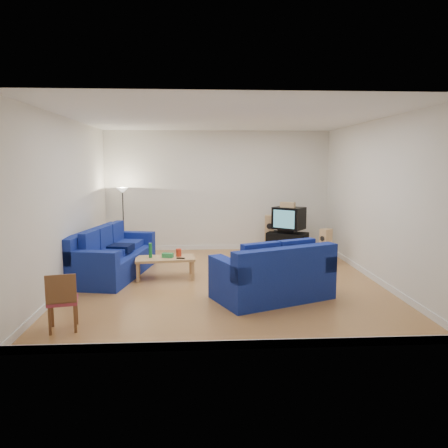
{
  "coord_description": "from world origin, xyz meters",
  "views": [
    {
      "loc": [
        -0.52,
        -8.51,
        2.35
      ],
      "look_at": [
        0.0,
        0.4,
        1.1
      ],
      "focal_mm": 35.0,
      "sensor_mm": 36.0,
      "label": 1
    }
  ],
  "objects": [
    {
      "name": "sofa_three_seat",
      "position": [
        -2.39,
        0.57,
        0.36
      ],
      "size": [
        1.54,
        2.67,
        0.97
      ],
      "rotation": [
        0.0,
        0.0,
        -1.76
      ],
      "color": "navy",
      "rests_on": "ground"
    },
    {
      "name": "television",
      "position": [
        1.74,
        2.27,
        0.97
      ],
      "size": [
        0.89,
        0.86,
        0.55
      ],
      "rotation": [
        0.0,
        0.0,
        -0.68
      ],
      "color": "black",
      "rests_on": "av_receiver"
    },
    {
      "name": "remote",
      "position": [
        -0.89,
        0.15,
        0.44
      ],
      "size": [
        0.17,
        0.09,
        0.02
      ],
      "primitive_type": "cube",
      "rotation": [
        0.0,
        0.0,
        -0.21
      ],
      "color": "black",
      "rests_on": "coffee_table"
    },
    {
      "name": "room",
      "position": [
        0.0,
        0.0,
        1.54
      ],
      "size": [
        6.01,
        6.51,
        3.21
      ],
      "color": "#99602F",
      "rests_on": "ground"
    },
    {
      "name": "dining_chair",
      "position": [
        -2.44,
        -2.5,
        0.47
      ],
      "size": [
        0.48,
        0.48,
        0.85
      ],
      "rotation": [
        0.0,
        0.0,
        0.22
      ],
      "color": "brown",
      "rests_on": "ground"
    },
    {
      "name": "bottle",
      "position": [
        -1.51,
        0.29,
        0.58
      ],
      "size": [
        0.09,
        0.09,
        0.3
      ],
      "primitive_type": "cylinder",
      "rotation": [
        0.0,
        0.0,
        0.29
      ],
      "color": "#197233",
      "rests_on": "coffee_table"
    },
    {
      "name": "speaker_left",
      "position": [
        1.32,
        2.7,
        0.5
      ],
      "size": [
        0.27,
        0.33,
        0.99
      ],
      "rotation": [
        0.0,
        0.0,
        -0.13
      ],
      "color": "tan",
      "rests_on": "ground"
    },
    {
      "name": "floor_lamp",
      "position": [
        -2.45,
        2.7,
        1.43
      ],
      "size": [
        0.3,
        0.3,
        1.73
      ],
      "color": "black",
      "rests_on": "ground"
    },
    {
      "name": "centre_speaker",
      "position": [
        1.7,
        2.23,
        1.31
      ],
      "size": [
        0.39,
        0.31,
        0.13
      ],
      "primitive_type": "cube",
      "rotation": [
        0.0,
        0.0,
        -0.52
      ],
      "color": "tan",
      "rests_on": "television"
    },
    {
      "name": "tissue_box",
      "position": [
        -1.16,
        0.29,
        0.48
      ],
      "size": [
        0.24,
        0.17,
        0.09
      ],
      "primitive_type": "cube",
      "rotation": [
        0.0,
        0.0,
        -0.26
      ],
      "color": "green",
      "rests_on": "coffee_table"
    },
    {
      "name": "sofa_loveseat",
      "position": [
        0.77,
        -1.22,
        0.37
      ],
      "size": [
        2.22,
        1.77,
        0.98
      ],
      "rotation": [
        0.0,
        0.0,
        0.41
      ],
      "color": "navy",
      "rests_on": "ground"
    },
    {
      "name": "red_canister",
      "position": [
        -0.94,
        0.39,
        0.51
      ],
      "size": [
        0.13,
        0.13,
        0.16
      ],
      "primitive_type": "cylinder",
      "rotation": [
        0.0,
        0.0,
        -0.2
      ],
      "color": "red",
      "rests_on": "coffee_table"
    },
    {
      "name": "speaker_right",
      "position": [
        2.45,
        1.4,
        0.41
      ],
      "size": [
        0.31,
        0.29,
        0.83
      ],
      "rotation": [
        0.0,
        0.0,
        -0.98
      ],
      "color": "tan",
      "rests_on": "ground"
    },
    {
      "name": "coffee_table",
      "position": [
        -1.22,
        0.29,
        0.38
      ],
      "size": [
        1.25,
        0.72,
        0.43
      ],
      "rotation": [
        0.0,
        0.0,
        0.11
      ],
      "color": "tan",
      "rests_on": "ground"
    },
    {
      "name": "av_receiver",
      "position": [
        1.71,
        2.34,
        0.65
      ],
      "size": [
        0.5,
        0.46,
        0.1
      ],
      "primitive_type": "cube",
      "rotation": [
        0.0,
        0.0,
        -0.37
      ],
      "color": "black",
      "rests_on": "tv_stand"
    },
    {
      "name": "tv_stand",
      "position": [
        1.72,
        2.28,
        0.3
      ],
      "size": [
        1.13,
        0.93,
        0.6
      ],
      "primitive_type": "cube",
      "rotation": [
        0.0,
        0.0,
        -0.47
      ],
      "color": "black",
      "rests_on": "ground"
    }
  ]
}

